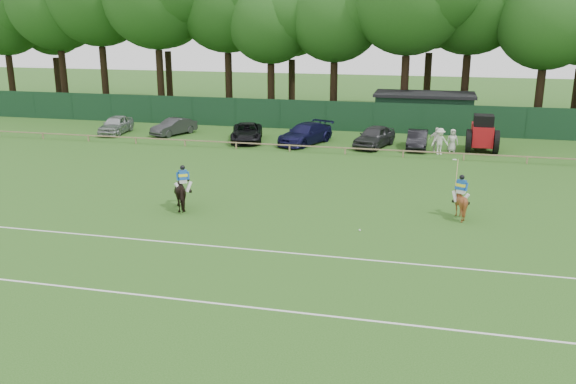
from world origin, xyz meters
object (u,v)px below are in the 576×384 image
(suv_black, at_px, (247,133))
(spectator_right, at_px, (452,141))
(sedan_grey, at_px, (174,127))
(utility_shed, at_px, (424,110))
(sedan_navy, at_px, (305,134))
(horse_chestnut, at_px, (460,202))
(horse_dark, at_px, (184,193))
(polo_ball, at_px, (360,230))
(spectator_mid, at_px, (436,140))
(sedan_silver, at_px, (116,125))
(spectator_left, at_px, (440,141))
(hatch_grey, at_px, (374,136))
(tractor, at_px, (482,134))
(estate_black, at_px, (417,140))

(suv_black, relative_size, spectator_right, 3.03)
(sedan_grey, height_order, utility_shed, utility_shed)
(sedan_grey, height_order, sedan_navy, sedan_navy)
(horse_chestnut, relative_size, sedan_grey, 0.38)
(horse_dark, height_order, polo_ball, horse_dark)
(sedan_grey, bearing_deg, spectator_mid, 18.78)
(sedan_silver, distance_m, spectator_left, 25.97)
(polo_ball, bearing_deg, spectator_mid, 80.00)
(spectator_mid, bearing_deg, sedan_grey, 171.12)
(sedan_grey, bearing_deg, hatch_grey, 20.12)
(suv_black, bearing_deg, tractor, -13.03)
(sedan_navy, bearing_deg, polo_ball, -48.25)
(polo_ball, relative_size, tractor, 0.03)
(sedan_grey, bearing_deg, utility_shed, 45.74)
(sedan_navy, xyz_separation_m, estate_black, (8.30, 0.19, -0.10))
(sedan_navy, height_order, estate_black, sedan_navy)
(sedan_silver, height_order, tractor, tractor)
(spectator_right, xyz_separation_m, polo_ball, (-4.30, -18.29, -0.77))
(suv_black, distance_m, spectator_mid, 14.21)
(hatch_grey, relative_size, spectator_left, 2.49)
(polo_ball, bearing_deg, estate_black, 84.42)
(horse_dark, distance_m, sedan_grey, 20.41)
(horse_chestnut, height_order, estate_black, horse_chestnut)
(polo_ball, bearing_deg, utility_shed, 85.81)
(horse_chestnut, distance_m, spectator_right, 15.21)
(hatch_grey, height_order, polo_ball, hatch_grey)
(horse_chestnut, xyz_separation_m, tractor, (1.96, 15.94, 0.49))
(estate_black, bearing_deg, sedan_grey, 177.86)
(sedan_grey, relative_size, spectator_right, 2.47)
(utility_shed, bearing_deg, tractor, -63.55)
(sedan_silver, bearing_deg, hatch_grey, -6.93)
(horse_chestnut, bearing_deg, sedan_silver, -2.26)
(sedan_silver, height_order, spectator_left, spectator_left)
(hatch_grey, relative_size, polo_ball, 51.00)
(sedan_silver, xyz_separation_m, estate_black, (24.31, -0.31, -0.07))
(spectator_left, bearing_deg, horse_chestnut, -103.73)
(horse_dark, distance_m, polo_ball, 9.07)
(sedan_grey, xyz_separation_m, sedan_navy, (11.18, -1.10, 0.10))
(spectator_mid, bearing_deg, sedan_navy, 171.94)
(tractor, bearing_deg, utility_shed, 117.04)
(spectator_left, bearing_deg, sedan_grey, 155.64)
(horse_dark, xyz_separation_m, hatch_grey, (7.69, 17.44, -0.06))
(sedan_navy, xyz_separation_m, spectator_left, (9.89, -1.40, 0.16))
(horse_dark, height_order, sedan_grey, horse_dark)
(sedan_silver, bearing_deg, horse_dark, -58.66)
(horse_dark, bearing_deg, estate_black, -152.52)
(horse_dark, height_order, utility_shed, utility_shed)
(sedan_grey, bearing_deg, suv_black, 13.23)
(hatch_grey, relative_size, spectator_mid, 2.60)
(sedan_silver, bearing_deg, horse_chestnut, -36.66)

